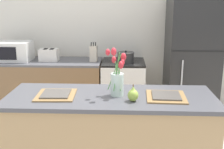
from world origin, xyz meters
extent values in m
cube|color=silver|center=(0.00, 2.00, 1.35)|extent=(5.20, 0.08, 2.70)
cube|color=tan|center=(0.00, 0.00, 0.46)|extent=(1.76, 0.62, 0.92)
cube|color=#4C4C51|center=(0.00, 0.00, 0.94)|extent=(1.80, 0.66, 0.03)
cube|color=brown|center=(-1.06, 1.60, 0.44)|extent=(1.68, 0.60, 0.88)
cube|color=#515156|center=(-1.06, 1.60, 0.89)|extent=(1.68, 0.60, 0.03)
cube|color=silver|center=(0.10, 1.60, 0.44)|extent=(0.60, 0.60, 0.88)
cube|color=black|center=(0.10, 1.60, 0.89)|extent=(0.60, 0.60, 0.02)
cube|color=black|center=(0.10, 1.30, 0.41)|extent=(0.42, 0.01, 0.29)
cube|color=black|center=(1.05, 1.60, 0.90)|extent=(0.68, 0.64, 1.80)
cube|color=black|center=(1.05, 1.28, 1.12)|extent=(0.67, 0.01, 0.01)
cylinder|color=#B2B5B7|center=(0.86, 1.26, 0.62)|extent=(0.02, 0.02, 0.78)
cylinder|color=silver|center=(0.05, 0.01, 1.05)|extent=(0.11, 0.11, 0.19)
cylinder|color=#569E4C|center=(0.08, 0.00, 1.12)|extent=(0.04, 0.01, 0.23)
ellipsoid|color=red|center=(0.10, 0.00, 1.25)|extent=(0.03, 0.03, 0.05)
cylinder|color=#569E4C|center=(0.07, 0.03, 1.14)|extent=(0.07, 0.08, 0.25)
ellipsoid|color=red|center=(0.11, 0.06, 1.28)|extent=(0.05, 0.05, 0.07)
cylinder|color=#569E4C|center=(0.04, 0.03, 1.13)|extent=(0.04, 0.05, 0.24)
ellipsoid|color=red|center=(0.03, 0.05, 1.26)|extent=(0.04, 0.04, 0.06)
cylinder|color=#569E4C|center=(0.03, 0.00, 1.17)|extent=(0.12, 0.03, 0.31)
ellipsoid|color=red|center=(-0.02, -0.01, 1.34)|extent=(0.04, 0.04, 0.06)
cylinder|color=#569E4C|center=(0.05, -0.01, 1.17)|extent=(0.05, 0.13, 0.31)
ellipsoid|color=red|center=(0.03, -0.07, 1.35)|extent=(0.04, 0.04, 0.07)
cylinder|color=#569E4C|center=(0.06, -0.01, 1.12)|extent=(0.05, 0.08, 0.21)
ellipsoid|color=red|center=(0.09, -0.04, 1.24)|extent=(0.04, 0.04, 0.06)
ellipsoid|color=#9EBC47|center=(0.19, -0.13, 1.01)|extent=(0.09, 0.09, 0.10)
cone|color=#9EBC47|center=(0.19, -0.13, 1.06)|extent=(0.05, 0.05, 0.04)
cylinder|color=brown|center=(0.19, -0.13, 1.09)|extent=(0.01, 0.01, 0.02)
cube|color=olive|center=(-0.47, -0.03, 0.96)|extent=(0.34, 0.34, 0.01)
cube|color=#514C47|center=(-0.47, -0.03, 0.98)|extent=(0.24, 0.24, 0.01)
cube|color=olive|center=(0.47, -0.03, 0.96)|extent=(0.34, 0.34, 0.01)
cube|color=#514C47|center=(0.47, -0.03, 0.98)|extent=(0.24, 0.24, 0.01)
cube|color=silver|center=(-0.96, 1.60, 0.99)|extent=(0.26, 0.18, 0.17)
cube|color=black|center=(-1.00, 1.60, 1.08)|extent=(0.05, 0.11, 0.01)
cube|color=black|center=(-0.91, 1.60, 1.08)|extent=(0.05, 0.11, 0.01)
cube|color=black|center=(-1.10, 1.60, 1.02)|extent=(0.02, 0.02, 0.02)
cylinder|color=#2D2D2D|center=(0.13, 1.55, 0.97)|extent=(0.23, 0.23, 0.13)
cylinder|color=#2D2D2D|center=(0.13, 1.55, 1.04)|extent=(0.23, 0.23, 0.01)
sphere|color=black|center=(0.13, 1.55, 1.06)|extent=(0.02, 0.02, 0.02)
cube|color=white|center=(-1.46, 1.60, 1.04)|extent=(0.48, 0.36, 0.27)
cube|color=black|center=(-1.51, 1.42, 1.04)|extent=(0.29, 0.01, 0.18)
cube|color=beige|center=(-0.32, 1.60, 1.02)|extent=(0.10, 0.14, 0.22)
cylinder|color=black|center=(-0.35, 1.60, 1.15)|extent=(0.01, 0.01, 0.05)
cylinder|color=black|center=(-0.32, 1.60, 1.15)|extent=(0.01, 0.01, 0.05)
cylinder|color=black|center=(-0.29, 1.60, 1.15)|extent=(0.01, 0.01, 0.05)
camera|label=1|loc=(0.11, -2.28, 1.76)|focal=45.00mm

